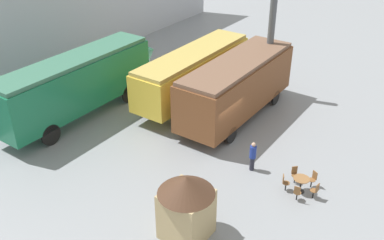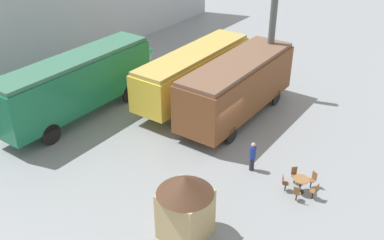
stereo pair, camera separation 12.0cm
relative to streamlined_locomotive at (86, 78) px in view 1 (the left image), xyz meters
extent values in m
plane|color=gray|center=(1.72, -8.61, -2.33)|extent=(80.00, 80.00, 0.00)
cube|color=#B2B7C1|center=(1.72, 7.07, 2.17)|extent=(44.00, 0.15, 9.00)
cube|color=#196B47|center=(-0.73, 0.00, -0.08)|extent=(10.65, 2.41, 2.88)
cone|color=#196B47|center=(5.59, 0.00, -0.08)|extent=(2.00, 2.29, 2.29)
cube|color=#366B54|center=(-0.73, 0.00, 1.48)|extent=(10.44, 2.22, 0.24)
cylinder|color=black|center=(2.46, -1.15, -1.71)|extent=(1.25, 0.12, 1.25)
cylinder|color=black|center=(2.46, 1.15, -1.71)|extent=(1.25, 0.12, 1.25)
cylinder|color=black|center=(-3.93, -1.15, -1.71)|extent=(1.25, 0.12, 1.25)
cylinder|color=black|center=(-3.93, 1.15, -1.71)|extent=(1.25, 0.12, 1.25)
cube|color=gold|center=(5.17, -4.50, -0.28)|extent=(9.93, 2.50, 2.33)
cube|color=tan|center=(5.17, -4.50, 1.01)|extent=(9.73, 2.30, 0.24)
cylinder|color=black|center=(8.14, -5.69, -1.65)|extent=(1.37, 0.12, 1.37)
cylinder|color=black|center=(8.14, -3.31, -1.65)|extent=(1.37, 0.12, 1.37)
cylinder|color=black|center=(2.19, -5.69, -1.65)|extent=(1.37, 0.12, 1.37)
cylinder|color=black|center=(2.19, -3.31, -1.65)|extent=(1.37, 0.12, 1.37)
cube|color=brown|center=(4.88, -7.92, -0.27)|extent=(9.56, 2.86, 2.84)
cube|color=brown|center=(4.88, -7.92, 1.27)|extent=(9.37, 2.63, 0.24)
cylinder|color=black|center=(7.75, -9.29, -1.84)|extent=(0.99, 0.12, 0.99)
cylinder|color=black|center=(7.75, -6.56, -1.84)|extent=(0.99, 0.12, 0.99)
cylinder|color=black|center=(2.01, -9.29, -1.84)|extent=(0.99, 0.12, 0.99)
cylinder|color=black|center=(2.01, -6.56, -1.84)|extent=(0.99, 0.12, 0.99)
cylinder|color=black|center=(0.12, -14.20, -2.32)|extent=(0.44, 0.44, 0.02)
cylinder|color=black|center=(0.12, -14.20, -1.95)|extent=(0.08, 0.08, 0.72)
cylinder|color=olive|center=(0.12, -14.20, -1.57)|extent=(0.77, 0.77, 0.03)
cylinder|color=black|center=(0.73, -14.51, -2.12)|extent=(0.06, 0.06, 0.42)
cylinder|color=brown|center=(0.73, -14.51, -1.90)|extent=(0.36, 0.36, 0.03)
cube|color=brown|center=(0.87, -14.58, -1.67)|extent=(0.16, 0.28, 0.42)
cylinder|color=black|center=(0.60, -13.71, -2.12)|extent=(0.06, 0.06, 0.42)
cylinder|color=brown|center=(0.60, -13.71, -1.90)|extent=(0.36, 0.36, 0.03)
cube|color=brown|center=(0.71, -13.60, -1.67)|extent=(0.23, 0.23, 0.42)
cylinder|color=black|center=(-0.20, -13.59, -2.12)|extent=(0.06, 0.06, 0.42)
cylinder|color=brown|center=(-0.20, -13.59, -1.90)|extent=(0.36, 0.36, 0.03)
cube|color=brown|center=(-0.27, -13.45, -1.67)|extent=(0.27, 0.17, 0.42)
cylinder|color=black|center=(-0.56, -14.31, -2.12)|extent=(0.06, 0.06, 0.42)
cylinder|color=brown|center=(-0.56, -14.31, -1.90)|extent=(0.36, 0.36, 0.03)
cube|color=brown|center=(-0.71, -14.34, -1.67)|extent=(0.09, 0.29, 0.42)
cylinder|color=black|center=(0.02, -14.88, -2.12)|extent=(0.06, 0.06, 0.42)
cylinder|color=brown|center=(0.02, -14.88, -1.90)|extent=(0.36, 0.36, 0.03)
cube|color=brown|center=(-0.01, -15.03, -1.67)|extent=(0.29, 0.08, 0.42)
cylinder|color=#262633|center=(0.36, -11.47, -1.96)|extent=(0.24, 0.24, 0.75)
cylinder|color=navy|center=(0.36, -11.47, -1.25)|extent=(0.34, 0.34, 0.67)
sphere|color=tan|center=(0.36, -11.47, -0.80)|extent=(0.22, 0.22, 0.22)
cube|color=tan|center=(-5.28, -11.38, -1.23)|extent=(1.80, 1.80, 2.20)
cone|color=#472D1E|center=(-5.28, -11.38, 0.27)|extent=(2.34, 2.34, 0.80)
cylinder|color=#4C5156|center=(8.72, -8.11, 1.67)|extent=(0.44, 0.44, 8.00)
camera|label=1|loc=(-16.06, -19.18, 10.76)|focal=40.00mm
camera|label=2|loc=(-15.99, -19.28, 10.76)|focal=40.00mm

